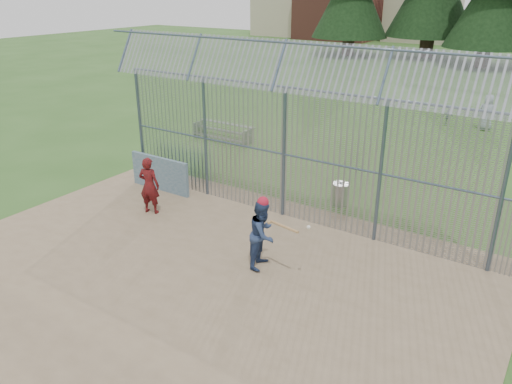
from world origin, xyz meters
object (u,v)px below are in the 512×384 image
Objects in this scene: bleacher at (223,131)px; dugout_wall at (160,174)px; batter at (263,234)px; onlooker at (149,185)px; trash_can at (340,194)px.

dugout_wall is at bearing -72.92° from bleacher.
batter is 4.74m from onlooker.
dugout_wall is 6.21m from trash_can.
dugout_wall is 1.40× the size of batter.
dugout_wall is at bearing 58.26° from batter.
trash_can is at bearing -10.06° from batter.
onlooker is (1.06, -1.55, 0.31)m from dugout_wall.
dugout_wall reaches higher than trash_can.
onlooker reaches higher than bleacher.
bleacher is at bearing -85.86° from onlooker.
trash_can is at bearing 22.00° from dugout_wall.
bleacher is (-7.63, 3.78, 0.03)m from trash_can.
onlooker is at bearing -69.03° from bleacher.
dugout_wall is 1.37× the size of onlooker.
batter reaches higher than dugout_wall.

